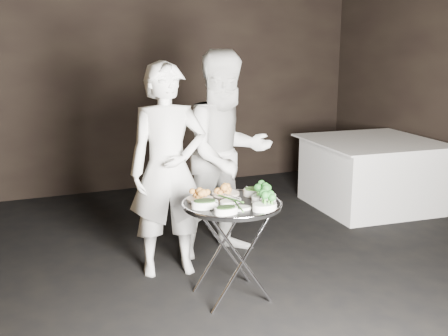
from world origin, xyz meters
name	(u,v)px	position (x,y,z in m)	size (l,w,h in m)	color
floor	(255,307)	(0.00, 0.00, -0.03)	(6.00, 7.00, 0.05)	black
wall_back	(131,69)	(0.00, 3.52, 1.50)	(6.00, 0.05, 3.00)	black
tray_stand	(232,246)	(-0.11, 0.18, 0.40)	(0.48, 0.41, 0.71)	silver
serving_tray	(232,204)	(-0.11, 0.18, 0.72)	(0.72, 0.72, 0.04)	black
potato_plate_a	(200,196)	(-0.30, 0.33, 0.76)	(0.19, 0.19, 0.07)	beige
potato_plate_b	(225,190)	(-0.07, 0.40, 0.76)	(0.21, 0.21, 0.08)	beige
greens_bowl	(252,191)	(0.11, 0.30, 0.76)	(0.13, 0.13, 0.08)	white
asparagus_plate_a	(231,200)	(-0.11, 0.20, 0.74)	(0.21, 0.17, 0.04)	white
asparagus_plate_b	(238,207)	(-0.13, 0.02, 0.74)	(0.20, 0.13, 0.04)	white
spinach_bowl_a	(205,203)	(-0.33, 0.14, 0.76)	(0.21, 0.16, 0.08)	white
spinach_bowl_b	(226,209)	(-0.25, -0.04, 0.76)	(0.17, 0.11, 0.07)	white
broccoli_bowl_a	(264,197)	(0.12, 0.12, 0.76)	(0.20, 0.16, 0.08)	white
broccoli_bowl_b	(265,205)	(0.03, -0.06, 0.76)	(0.20, 0.16, 0.08)	white
serving_utensils	(230,194)	(-0.09, 0.25, 0.77)	(0.57, 0.41, 0.01)	silver
waiter_left	(168,170)	(-0.39, 0.81, 0.85)	(0.62, 0.41, 1.71)	silver
waiter_right	(227,155)	(0.20, 1.00, 0.89)	(0.87, 0.68, 1.79)	silver
dining_table	(370,174)	(2.24, 1.67, 0.39)	(1.35, 1.35, 0.77)	white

